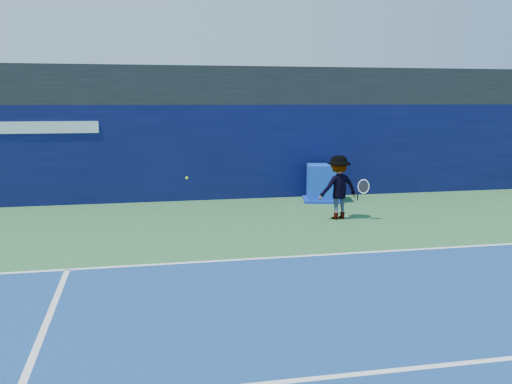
% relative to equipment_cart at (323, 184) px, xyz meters
% --- Properties ---
extents(ground, '(80.00, 80.00, 0.00)m').
position_rel_equipment_cart_xyz_m(ground, '(-2.05, -9.14, -0.52)').
color(ground, '#2D6534').
rests_on(ground, ground).
extents(baseline, '(24.00, 0.10, 0.01)m').
position_rel_equipment_cart_xyz_m(baseline, '(-2.05, -6.14, -0.51)').
color(baseline, white).
rests_on(baseline, ground).
extents(service_line, '(24.00, 0.10, 0.01)m').
position_rel_equipment_cart_xyz_m(service_line, '(-2.05, -11.14, -0.51)').
color(service_line, white).
rests_on(service_line, ground).
extents(stadium_band, '(36.00, 3.00, 1.20)m').
position_rel_equipment_cart_xyz_m(stadium_band, '(-2.05, 2.36, 3.08)').
color(stadium_band, black).
rests_on(stadium_band, back_wall_assembly).
extents(back_wall_assembly, '(36.00, 1.03, 3.00)m').
position_rel_equipment_cart_xyz_m(back_wall_assembly, '(-2.06, 1.36, 0.98)').
color(back_wall_assembly, '#0B0E3E').
rests_on(back_wall_assembly, ground).
extents(equipment_cart, '(1.43, 1.43, 1.14)m').
position_rel_equipment_cart_xyz_m(equipment_cart, '(0.00, 0.00, 0.00)').
color(equipment_cart, '#0D36C1').
rests_on(equipment_cart, ground).
extents(tennis_player, '(1.34, 0.82, 1.70)m').
position_rel_equipment_cart_xyz_m(tennis_player, '(-0.48, -2.73, 0.33)').
color(tennis_player, silver).
rests_on(tennis_player, ground).
extents(tennis_ball, '(0.07, 0.07, 0.07)m').
position_rel_equipment_cart_xyz_m(tennis_ball, '(-4.51, -2.86, 0.71)').
color(tennis_ball, '#B5DB18').
rests_on(tennis_ball, ground).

